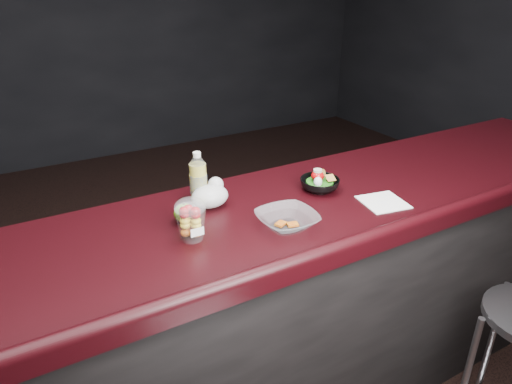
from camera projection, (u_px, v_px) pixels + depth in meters
counter at (241, 328)px, 1.86m from camera, size 4.06×0.71×1.02m
lemonade_bottle at (198, 182)px, 1.73m from camera, size 0.07×0.07×0.20m
fruit_cup at (191, 219)px, 1.48m from camera, size 0.10×0.10×0.15m
green_apple at (184, 213)px, 1.61m from camera, size 0.08×0.08×0.08m
plastic_bag at (211, 195)px, 1.72m from camera, size 0.14×0.12×0.10m
snack_bowl at (319, 183)px, 1.85m from camera, size 0.20×0.20×0.09m
takeout_bowl at (287, 220)px, 1.58m from camera, size 0.21×0.21×0.05m
paper_napkin at (383, 202)px, 1.76m from camera, size 0.19×0.19×0.00m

